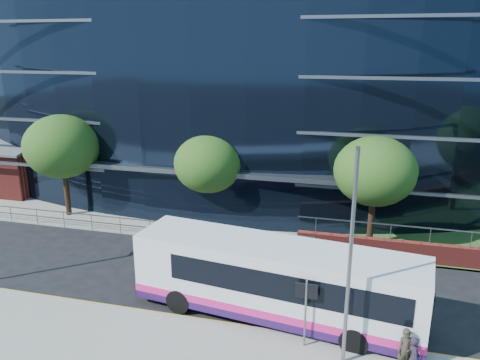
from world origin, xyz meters
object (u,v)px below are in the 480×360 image
(brick_pavilion, at_px, (2,165))
(pedestrian_b, at_px, (406,350))
(city_bus, at_px, (278,281))
(pedestrian, at_px, (414,358))
(tree_far_a, at_px, (62,147))
(tree_far_b, at_px, (208,164))
(street_sign, at_px, (306,299))
(streetlight_east, at_px, (350,255))
(tree_far_c, at_px, (375,171))

(brick_pavilion, bearing_deg, pedestrian_b, -27.47)
(city_bus, height_order, pedestrian, city_bus)
(tree_far_a, xyz_separation_m, tree_far_b, (10.00, 0.50, -0.65))
(city_bus, relative_size, pedestrian, 7.85)
(street_sign, height_order, streetlight_east, streetlight_east)
(tree_far_b, relative_size, tree_far_c, 0.93)
(pedestrian_b, bearing_deg, tree_far_a, 139.95)
(brick_pavilion, relative_size, tree_far_b, 1.42)
(pedestrian_b, bearing_deg, brick_pavilion, 140.33)
(brick_pavilion, distance_m, tree_far_c, 29.46)
(street_sign, height_order, pedestrian_b, street_sign)
(street_sign, bearing_deg, tree_far_c, 76.71)
(street_sign, height_order, pedestrian, street_sign)
(streetlight_east, relative_size, pedestrian_b, 4.78)
(pedestrian, bearing_deg, street_sign, 68.11)
(pedestrian, height_order, pedestrian_b, pedestrian_b)
(brick_pavilion, xyz_separation_m, tree_far_c, (29.00, -4.50, 2.60))
(city_bus, xyz_separation_m, pedestrian_b, (5.03, -2.44, -0.78))
(streetlight_east, xyz_separation_m, pedestrian_b, (2.13, 0.01, -3.45))
(brick_pavilion, xyz_separation_m, tree_far_a, (9.00, -4.50, 2.92))
(street_sign, xyz_separation_m, tree_far_c, (2.50, 10.59, 2.39))
(brick_pavilion, distance_m, tree_far_a, 10.48)
(city_bus, bearing_deg, tree_far_c, 73.70)
(streetlight_east, xyz_separation_m, pedestrian, (2.38, -0.28, -3.49))
(tree_far_a, bearing_deg, streetlight_east, -30.46)
(tree_far_a, distance_m, pedestrian, 24.57)
(streetlight_east, bearing_deg, tree_far_b, 127.63)
(pedestrian_b, bearing_deg, city_bus, 141.90)
(brick_pavilion, bearing_deg, streetlight_east, -29.24)
(tree_far_c, bearing_deg, pedestrian_b, -84.21)
(street_sign, relative_size, city_bus, 0.22)
(pedestrian_b, bearing_deg, pedestrian, -61.75)
(pedestrian_b, bearing_deg, streetlight_east, 168.03)
(tree_far_b, relative_size, streetlight_east, 0.76)
(tree_far_a, height_order, tree_far_b, tree_far_a)
(tree_far_b, bearing_deg, tree_far_c, -2.86)
(tree_far_a, xyz_separation_m, streetlight_east, (19.00, -11.17, -0.42))
(pedestrian, bearing_deg, city_bus, 53.34)
(tree_far_b, bearing_deg, streetlight_east, -52.37)
(city_bus, distance_m, pedestrian_b, 5.65)
(brick_pavilion, distance_m, pedestrian, 34.33)
(brick_pavilion, xyz_separation_m, tree_far_b, (19.00, -4.00, 2.27))
(tree_far_c, relative_size, streetlight_east, 0.81)
(brick_pavilion, distance_m, tree_far_b, 19.55)
(street_sign, xyz_separation_m, city_bus, (-1.40, 1.87, -0.38))
(street_sign, distance_m, tree_far_b, 13.54)
(streetlight_east, relative_size, city_bus, 0.63)
(street_sign, bearing_deg, city_bus, 126.87)
(brick_pavilion, bearing_deg, city_bus, -27.77)
(streetlight_east, height_order, pedestrian, streetlight_east)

